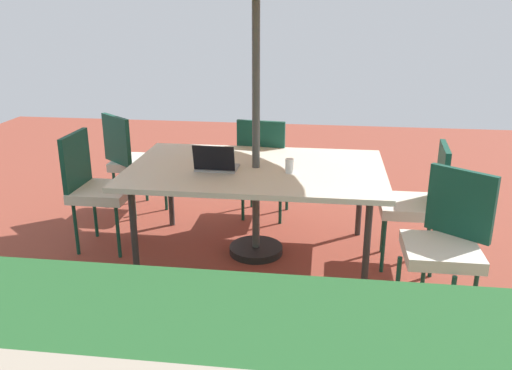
{
  "coord_description": "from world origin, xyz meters",
  "views": [
    {
      "loc": [
        -0.53,
        4.01,
        1.98
      ],
      "look_at": [
        0.0,
        0.0,
        0.6
      ],
      "focal_mm": 37.69,
      "sensor_mm": 36.0,
      "label": 1
    }
  ],
  "objects_px": {
    "laptop": "(216,164)",
    "chair_west": "(419,199)",
    "chair_southeast": "(132,158)",
    "chair_east": "(95,185)",
    "cup": "(289,166)",
    "chair_northwest": "(446,239)",
    "dining_table": "(256,172)",
    "chair_south": "(264,162)"
  },
  "relations": [
    {
      "from": "chair_northwest",
      "to": "chair_west",
      "type": "relative_size",
      "value": 1.0
    },
    {
      "from": "cup",
      "to": "chair_east",
      "type": "bearing_deg",
      "value": -2.77
    },
    {
      "from": "dining_table",
      "to": "chair_northwest",
      "type": "xyz_separation_m",
      "value": [
        -1.32,
        0.77,
        -0.15
      ]
    },
    {
      "from": "chair_south",
      "to": "laptop",
      "type": "bearing_deg",
      "value": 79.11
    },
    {
      "from": "chair_east",
      "to": "chair_southeast",
      "type": "xyz_separation_m",
      "value": [
        -0.02,
        -0.82,
        0.0
      ]
    },
    {
      "from": "chair_northwest",
      "to": "chair_west",
      "type": "xyz_separation_m",
      "value": [
        0.06,
        -0.73,
        0.0
      ]
    },
    {
      "from": "chair_northwest",
      "to": "chair_east",
      "type": "bearing_deg",
      "value": -158.96
    },
    {
      "from": "dining_table",
      "to": "chair_west",
      "type": "height_order",
      "value": "chair_west"
    },
    {
      "from": "chair_southeast",
      "to": "chair_south",
      "type": "bearing_deg",
      "value": -140.22
    },
    {
      "from": "dining_table",
      "to": "chair_east",
      "type": "bearing_deg",
      "value": 1.48
    },
    {
      "from": "dining_table",
      "to": "laptop",
      "type": "bearing_deg",
      "value": 22.03
    },
    {
      "from": "chair_south",
      "to": "chair_southeast",
      "type": "relative_size",
      "value": 1.0
    },
    {
      "from": "laptop",
      "to": "chair_west",
      "type": "bearing_deg",
      "value": -175.4
    },
    {
      "from": "chair_east",
      "to": "cup",
      "type": "height_order",
      "value": "chair_east"
    },
    {
      "from": "cup",
      "to": "dining_table",
      "type": "bearing_deg",
      "value": -22.47
    },
    {
      "from": "chair_west",
      "to": "chair_southeast",
      "type": "bearing_deg",
      "value": -102.55
    },
    {
      "from": "cup",
      "to": "chair_northwest",
      "type": "bearing_deg",
      "value": 148.03
    },
    {
      "from": "chair_south",
      "to": "cup",
      "type": "xyz_separation_m",
      "value": [
        -0.3,
        0.9,
        0.25
      ]
    },
    {
      "from": "chair_east",
      "to": "dining_table",
      "type": "bearing_deg",
      "value": -87.37
    },
    {
      "from": "chair_northwest",
      "to": "chair_west",
      "type": "height_order",
      "value": "same"
    },
    {
      "from": "chair_southeast",
      "to": "laptop",
      "type": "xyz_separation_m",
      "value": [
        -1.02,
        0.9,
        0.24
      ]
    },
    {
      "from": "chair_south",
      "to": "chair_west",
      "type": "bearing_deg",
      "value": 153.02
    },
    {
      "from": "chair_southeast",
      "to": "laptop",
      "type": "height_order",
      "value": "chair_southeast"
    },
    {
      "from": "chair_northwest",
      "to": "chair_southeast",
      "type": "xyz_separation_m",
      "value": [
        2.63,
        -1.55,
        0.0
      ]
    },
    {
      "from": "chair_south",
      "to": "cup",
      "type": "bearing_deg",
      "value": 113.95
    },
    {
      "from": "chair_east",
      "to": "cup",
      "type": "relative_size",
      "value": 8.99
    },
    {
      "from": "chair_west",
      "to": "laptop",
      "type": "bearing_deg",
      "value": -81.92
    },
    {
      "from": "cup",
      "to": "chair_west",
      "type": "bearing_deg",
      "value": -175.88
    },
    {
      "from": "chair_west",
      "to": "chair_east",
      "type": "bearing_deg",
      "value": -84.96
    },
    {
      "from": "chair_east",
      "to": "chair_south",
      "type": "xyz_separation_m",
      "value": [
        -1.31,
        -0.82,
        0.0
      ]
    },
    {
      "from": "chair_west",
      "to": "laptop",
      "type": "distance_m",
      "value": 1.58
    },
    {
      "from": "laptop",
      "to": "cup",
      "type": "height_order",
      "value": "laptop"
    },
    {
      "from": "chair_west",
      "to": "cup",
      "type": "xyz_separation_m",
      "value": [
        0.99,
        0.07,
        0.25
      ]
    },
    {
      "from": "chair_east",
      "to": "chair_south",
      "type": "bearing_deg",
      "value": -56.75
    },
    {
      "from": "chair_west",
      "to": "laptop",
      "type": "xyz_separation_m",
      "value": [
        1.56,
        0.08,
        0.24
      ]
    },
    {
      "from": "chair_southeast",
      "to": "chair_northwest",
      "type": "bearing_deg",
      "value": -170.88
    },
    {
      "from": "chair_southeast",
      "to": "chair_west",
      "type": "xyz_separation_m",
      "value": [
        -2.57,
        0.82,
        0.0
      ]
    },
    {
      "from": "dining_table",
      "to": "chair_southeast",
      "type": "bearing_deg",
      "value": -30.8
    },
    {
      "from": "chair_southeast",
      "to": "chair_west",
      "type": "relative_size",
      "value": 1.0
    },
    {
      "from": "chair_east",
      "to": "chair_northwest",
      "type": "bearing_deg",
      "value": -104.29
    },
    {
      "from": "chair_east",
      "to": "laptop",
      "type": "relative_size",
      "value": 3.0
    },
    {
      "from": "chair_southeast",
      "to": "laptop",
      "type": "relative_size",
      "value": 3.0
    }
  ]
}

